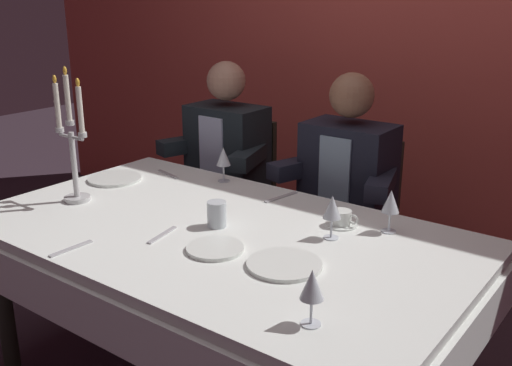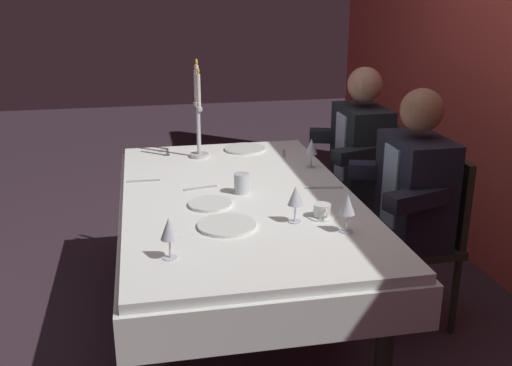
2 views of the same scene
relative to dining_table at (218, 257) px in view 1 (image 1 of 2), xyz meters
name	(u,v)px [view 1 (image 1 of 2)]	position (x,y,z in m)	size (l,w,h in m)	color
back_wall	(408,36)	(0.00, 1.66, 0.73)	(6.00, 0.12, 2.70)	#D04E44
dining_table	(218,257)	(0.00, 0.00, 0.00)	(1.94, 1.14, 0.74)	white
candelabra	(72,148)	(-0.68, -0.12, 0.35)	(0.19, 0.11, 0.57)	silver
dinner_plate_0	(215,248)	(0.12, -0.15, 0.13)	(0.20, 0.20, 0.01)	white
dinner_plate_1	(284,264)	(0.38, -0.11, 0.13)	(0.25, 0.25, 0.01)	white
dinner_plate_2	(115,179)	(-0.78, 0.17, 0.13)	(0.25, 0.25, 0.01)	white
wine_glass_0	(391,203)	(0.53, 0.36, 0.23)	(0.07, 0.07, 0.16)	silver
wine_glass_1	(312,286)	(0.64, -0.37, 0.24)	(0.07, 0.07, 0.16)	silver
wine_glass_2	(332,209)	(0.39, 0.18, 0.23)	(0.07, 0.07, 0.16)	silver
wine_glass_3	(223,157)	(-0.35, 0.47, 0.24)	(0.07, 0.07, 0.16)	silver
water_tumbler_0	(217,214)	(-0.02, 0.02, 0.17)	(0.07, 0.07, 0.10)	silver
coffee_cup_0	(342,219)	(0.36, 0.31, 0.15)	(0.13, 0.12, 0.06)	white
spoon_0	(71,248)	(-0.29, -0.45, 0.12)	(0.17, 0.02, 0.01)	#B7B7BC
knife_1	(281,197)	(-0.01, 0.43, 0.12)	(0.19, 0.02, 0.01)	#B7B7BC
spoon_2	(168,174)	(-0.64, 0.38, 0.12)	(0.17, 0.02, 0.01)	#B7B7BC
spoon_3	(162,235)	(-0.12, -0.17, 0.12)	(0.17, 0.02, 0.01)	#B7B7BC
seated_diner_0	(228,153)	(-0.67, 0.89, 0.11)	(0.63, 0.48, 1.24)	#272B20
seated_diner_1	(348,177)	(0.08, 0.89, 0.11)	(0.63, 0.48, 1.24)	#272B20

